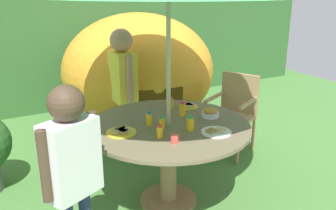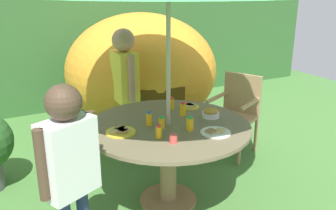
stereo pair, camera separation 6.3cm
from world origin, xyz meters
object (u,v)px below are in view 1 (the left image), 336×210
Objects in this scene: garden_table at (168,142)px; plate_mid_right at (121,132)px; dome_tent at (138,71)px; juice_bottle_far_left at (162,123)px; juice_bottle_far_right at (170,103)px; wooden_chair at (234,109)px; juice_bottle_center_back at (160,132)px; juice_bottle_front_edge at (190,124)px; juice_bottle_center_front at (182,109)px; child_in_yellow_shirt at (123,77)px; child_in_white_shirt at (71,159)px; snack_bowl at (210,113)px; cup_near at (175,139)px; plate_near_right at (216,132)px; juice_bottle_mid_left at (149,119)px; plate_near_left at (188,106)px.

plate_mid_right is (-0.42, 0.01, 0.17)m from garden_table.
dome_tent reaches higher than juice_bottle_far_left.
juice_bottle_far_left is 0.91× the size of juice_bottle_far_right.
dome_tent is at bearing 73.06° from garden_table.
juice_bottle_center_back is at bearing -86.22° from wooden_chair.
juice_bottle_center_front is at bearing 69.57° from juice_bottle_front_edge.
garden_table is 1.12m from child_in_yellow_shirt.
child_in_white_shirt is 0.76m from juice_bottle_center_back.
juice_bottle_front_edge is at bearing -151.03° from snack_bowl.
juice_bottle_center_front is at bearing 53.59° from cup_near.
garden_table is at bearing 115.64° from juice_bottle_front_edge.
plate_near_right is 1.91× the size of juice_bottle_center_front.
juice_bottle_front_edge is (0.24, -0.25, -0.00)m from juice_bottle_mid_left.
wooden_chair is 1.45m from dome_tent.
child_in_white_shirt is 19.90× the size of cup_near.
juice_bottle_far_right is at bearing 52.97° from juice_bottle_far_left.
child_in_yellow_shirt is at bearing 32.66° from child_in_white_shirt.
child_in_yellow_shirt reaches higher than snack_bowl.
juice_bottle_center_back is (-0.77, -2.10, 0.04)m from dome_tent.
wooden_chair is at bearing 20.01° from plate_near_left.
juice_bottle_center_back reaches higher than garden_table.
juice_bottle_center_back is at bearing -132.15° from garden_table.
child_in_yellow_shirt reaches higher than plate_near_right.
cup_near is at bearing -111.80° from garden_table.
dome_tent reaches higher than juice_bottle_far_right.
wooden_chair is 1.45m from juice_bottle_far_left.
garden_table is at bearing 177.47° from snack_bowl.
plate_near_right is at bearing 0.55° from cup_near.
dome_tent reaches higher than juice_bottle_front_edge.
juice_bottle_far_right is (-0.97, -0.24, 0.29)m from wooden_chair.
child_in_yellow_shirt is at bearing 83.43° from cup_near.
plate_mid_right is (-1.61, -0.58, 0.25)m from wooden_chair.
dome_tent is 9.92× the size of plate_near_right.
child_in_yellow_shirt is at bearing 104.78° from juice_bottle_far_right.
garden_table is 0.52m from plate_near_left.
snack_bowl is 0.37m from juice_bottle_front_edge.
juice_bottle_center_front is 0.37m from juice_bottle_mid_left.
child_in_yellow_shirt is (-0.55, -0.82, 0.16)m from dome_tent.
wooden_chair is 7.37× the size of juice_bottle_mid_left.
juice_bottle_center_back reaches higher than plate_mid_right.
juice_bottle_mid_left is at bearing 121.27° from juice_bottle_far_left.
juice_bottle_front_edge is at bearing 33.18° from cup_near.
garden_table is 21.00× the size of cup_near.
child_in_white_shirt reaches higher than cup_near.
plate_mid_right is 2.00× the size of juice_bottle_front_edge.
juice_bottle_center_front is at bearing 142.18° from snack_bowl.
plate_near_left is 1.48× the size of juice_bottle_mid_left.
plate_mid_right is 0.46m from cup_near.
juice_bottle_front_edge is at bearing -39.35° from juice_bottle_far_left.
plate_mid_right is 0.32m from juice_bottle_center_back.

